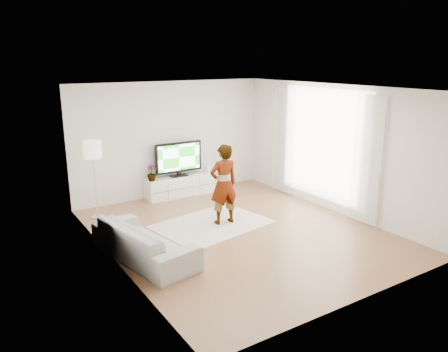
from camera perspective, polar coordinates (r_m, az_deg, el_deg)
floor at (r=8.71m, az=2.00°, el=-7.29°), size 6.00×6.00×0.00m
ceiling at (r=8.07m, az=2.18°, el=11.41°), size 6.00×6.00×0.00m
wall_left at (r=7.21m, az=-14.54°, el=-0.83°), size 0.02×6.00×2.80m
wall_right at (r=9.88m, az=14.14°, el=3.46°), size 0.02×6.00×2.80m
wall_back at (r=10.83m, az=-6.97°, el=4.80°), size 5.00×0.02×2.80m
wall_front at (r=6.15m, az=18.15°, el=-3.88°), size 5.00×0.02×2.80m
window at (r=10.06m, az=12.85°, el=4.03°), size 0.01×2.60×2.50m
curtain_near at (r=9.18m, az=18.19°, el=1.96°), size 0.04×0.70×2.60m
curtain_far at (r=10.97m, az=7.72°, el=4.63°), size 0.04×0.70×2.60m
media_console at (r=10.93m, az=-5.79°, el=-1.29°), size 1.74×0.50×0.49m
television at (r=10.78m, az=-5.95°, el=2.36°), size 1.23×0.24×0.86m
game_console at (r=11.19m, az=-2.35°, el=1.05°), size 0.09×0.17×0.23m
potted_plant at (r=10.52m, az=-9.45°, el=0.39°), size 0.23×0.23×0.38m
rug at (r=9.08m, az=-1.57°, el=-6.31°), size 2.47×1.97×0.01m
player at (r=8.87m, az=-0.06°, el=-1.10°), size 0.63×0.44×1.66m
sofa at (r=7.62m, az=-10.40°, el=-8.36°), size 1.23×2.28×0.63m
floor_lamp at (r=9.47m, az=-16.77°, el=2.90°), size 0.37×0.37×1.68m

